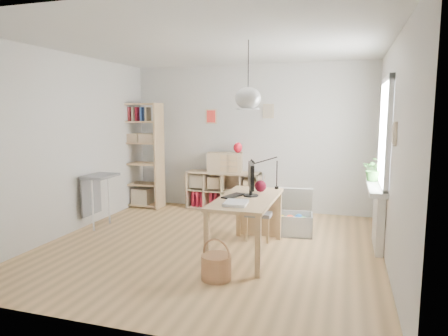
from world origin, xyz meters
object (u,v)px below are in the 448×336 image
(desk, at_px, (247,204))
(storage_chest, at_px, (292,219))
(tall_bookshelf, at_px, (141,151))
(drawer_chest, at_px, (225,162))
(monitor, at_px, (251,178))
(cube_shelf, at_px, (223,194))
(chair, at_px, (260,210))

(desk, distance_m, storage_chest, 1.25)
(tall_bookshelf, distance_m, drawer_chest, 1.64)
(tall_bookshelf, bearing_deg, monitor, -35.51)
(tall_bookshelf, bearing_deg, cube_shelf, 10.19)
(desk, distance_m, monitor, 0.35)
(chair, relative_size, storage_chest, 0.97)
(chair, distance_m, drawer_chest, 1.87)
(cube_shelf, height_order, storage_chest, cube_shelf)
(monitor, relative_size, drawer_chest, 0.75)
(desk, distance_m, chair, 0.72)
(cube_shelf, bearing_deg, drawer_chest, -39.39)
(cube_shelf, relative_size, storage_chest, 1.84)
(desk, relative_size, drawer_chest, 2.33)
(monitor, bearing_deg, tall_bookshelf, 126.96)
(chair, distance_m, monitor, 0.82)
(monitor, bearing_deg, chair, 72.65)
(chair, height_order, storage_chest, chair)
(cube_shelf, distance_m, storage_chest, 1.86)
(storage_chest, bearing_deg, desk, -118.24)
(chair, bearing_deg, drawer_chest, 122.87)
(storage_chest, bearing_deg, cube_shelf, 135.82)
(tall_bookshelf, distance_m, storage_chest, 3.27)
(monitor, bearing_deg, cube_shelf, 98.54)
(desk, distance_m, cube_shelf, 2.48)
(drawer_chest, bearing_deg, monitor, -74.82)
(tall_bookshelf, bearing_deg, drawer_chest, 8.46)
(tall_bookshelf, height_order, monitor, tall_bookshelf)
(desk, bearing_deg, drawer_chest, 113.93)
(tall_bookshelf, relative_size, storage_chest, 2.63)
(cube_shelf, bearing_deg, monitor, -63.93)
(tall_bookshelf, xyz_separation_m, storage_chest, (3.03, -0.87, -0.87))
(storage_chest, height_order, drawer_chest, drawer_chest)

